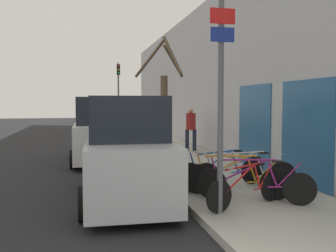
# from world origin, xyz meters

# --- Properties ---
(ground_plane) EXTENTS (80.00, 80.00, 0.00)m
(ground_plane) POSITION_xyz_m (0.00, 11.20, 0.00)
(ground_plane) COLOR black
(sidewalk_curb) EXTENTS (3.20, 32.00, 0.15)m
(sidewalk_curb) POSITION_xyz_m (2.60, 14.00, 0.07)
(sidewalk_curb) COLOR #ADA89E
(sidewalk_curb) RESTS_ON ground
(building_facade) EXTENTS (0.23, 32.00, 6.50)m
(building_facade) POSITION_xyz_m (4.35, 13.90, 3.23)
(building_facade) COLOR #BCBCC1
(building_facade) RESTS_ON ground
(signpost) EXTENTS (0.46, 0.12, 3.80)m
(signpost) POSITION_xyz_m (1.42, 3.37, 2.20)
(signpost) COLOR #595B60
(signpost) RESTS_ON sidewalk_curb
(bicycle_0) EXTENTS (1.92, 0.84, 0.83)m
(bicycle_0) POSITION_xyz_m (2.07, 3.65, 0.51)
(bicycle_0) COLOR black
(bicycle_0) RESTS_ON sidewalk_curb
(bicycle_1) EXTENTS (2.08, 1.23, 0.89)m
(bicycle_1) POSITION_xyz_m (2.36, 3.93, 0.54)
(bicycle_1) COLOR black
(bicycle_1) RESTS_ON sidewalk_curb
(bicycle_2) EXTENTS (2.01, 1.25, 0.91)m
(bicycle_2) POSITION_xyz_m (2.17, 4.40, 0.54)
(bicycle_2) COLOR black
(bicycle_2) RESTS_ON sidewalk_curb
(bicycle_3) EXTENTS (2.41, 0.47, 0.92)m
(bicycle_3) POSITION_xyz_m (2.56, 4.81, 0.54)
(bicycle_3) COLOR black
(bicycle_3) RESTS_ON sidewalk_curb
(bicycle_4) EXTENTS (2.34, 0.60, 0.89)m
(bicycle_4) POSITION_xyz_m (2.23, 5.33, 0.53)
(bicycle_4) COLOR black
(bicycle_4) RESTS_ON sidewalk_curb
(parked_car_0) EXTENTS (2.07, 4.60, 2.29)m
(parked_car_0) POSITION_xyz_m (-0.06, 5.24, 1.03)
(parked_car_0) COLOR #B2B7BC
(parked_car_0) RESTS_ON ground
(parked_car_1) EXTENTS (2.16, 4.28, 2.35)m
(parked_car_1) POSITION_xyz_m (-0.31, 10.79, 1.05)
(parked_car_1) COLOR silver
(parked_car_1) RESTS_ON ground
(pedestrian_near) EXTENTS (0.46, 0.40, 1.80)m
(pedestrian_near) POSITION_xyz_m (3.45, 12.02, 1.19)
(pedestrian_near) COLOR #1E2338
(pedestrian_near) RESTS_ON sidewalk_curb
(street_tree) EXTENTS (1.44, 1.44, 3.92)m
(street_tree) POSITION_xyz_m (1.35, 7.73, 1.89)
(street_tree) COLOR brown
(street_tree) RESTS_ON sidewalk_curb
(traffic_light) EXTENTS (0.20, 0.30, 4.50)m
(traffic_light) POSITION_xyz_m (1.30, 20.59, 3.03)
(traffic_light) COLOR #595B60
(traffic_light) RESTS_ON sidewalk_curb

